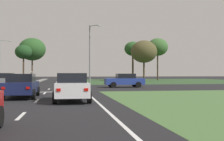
{
  "coord_description": "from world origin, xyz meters",
  "views": [
    {
      "loc": [
        5.13,
        -1.33,
        1.59
      ],
      "look_at": [
        10.52,
        31.46,
        1.9
      ],
      "focal_mm": 45.4,
      "sensor_mm": 36.0,
      "label": 1
    }
  ],
  "objects": [
    {
      "name": "lane_dash_third",
      "position": [
        3.5,
        15.58,
        0.01
      ],
      "size": [
        0.14,
        2.0,
        0.01
      ],
      "primitive_type": "cube",
      "color": "silver",
      "rests_on": "ground"
    },
    {
      "name": "treeline_seventh",
      "position": [
        25.61,
        59.83,
        7.45
      ],
      "size": [
        4.64,
        4.64,
        9.45
      ],
      "color": "#423323",
      "rests_on": "ground"
    },
    {
      "name": "treeline_third",
      "position": [
        -2.97,
        55.88,
        5.71
      ],
      "size": [
        3.25,
        3.25,
        7.14
      ],
      "color": "#423323",
      "rests_on": "ground"
    },
    {
      "name": "ground_plane",
      "position": [
        0.0,
        30.0,
        0.0
      ],
      "size": [
        200.0,
        200.0,
        0.0
      ],
      "primitive_type": "plane",
      "color": "black"
    },
    {
      "name": "street_lamp_third",
      "position": [
        8.74,
        39.71,
        4.79
      ],
      "size": [
        1.59,
        1.39,
        8.57
      ],
      "color": "gray",
      "rests_on": "ground"
    },
    {
      "name": "car_grey_third",
      "position": [
        -1.3,
        29.24,
        0.82
      ],
      "size": [
        4.29,
        2.03,
        1.6
      ],
      "rotation": [
        0.0,
        0.0,
        1.57
      ],
      "color": "slate",
      "rests_on": "ground"
    },
    {
      "name": "lane_dash_second",
      "position": [
        3.5,
        9.58,
        0.01
      ],
      "size": [
        0.14,
        2.0,
        0.01
      ],
      "primitive_type": "cube",
      "color": "silver",
      "rests_on": "ground"
    },
    {
      "name": "car_blue_second",
      "position": [
        11.69,
        29.87,
        0.79
      ],
      "size": [
        4.4,
        2.07,
        1.54
      ],
      "rotation": [
        0.0,
        0.0,
        1.57
      ],
      "color": "navy",
      "rests_on": "ground"
    },
    {
      "name": "grass_verge_far_right",
      "position": [
        25.5,
        54.5,
        0.0
      ],
      "size": [
        35.0,
        35.0,
        0.01
      ],
      "primitive_type": "cube",
      "color": "#2D4C28",
      "rests_on": "ground"
    },
    {
      "name": "pedestrian_at_median",
      "position": [
        0.11,
        42.6,
        1.19
      ],
      "size": [
        0.34,
        0.34,
        1.73
      ],
      "rotation": [
        0.0,
        0.0,
        1.25
      ],
      "color": "#232833",
      "rests_on": "median_island_far"
    },
    {
      "name": "lane_dash_fourth",
      "position": [
        3.5,
        21.58,
        0.01
      ],
      "size": [
        0.14,
        2.0,
        0.01
      ],
      "primitive_type": "cube",
      "color": "silver",
      "rests_on": "ground"
    },
    {
      "name": "edge_line_right",
      "position": [
        6.85,
        12.0,
        0.01
      ],
      "size": [
        0.14,
        24.0,
        0.01
      ],
      "primitive_type": "cube",
      "color": "silver",
      "rests_on": "ground"
    },
    {
      "name": "treeline_fifth",
      "position": [
        19.78,
        59.47,
        6.89
      ],
      "size": [
        3.72,
        3.72,
        8.56
      ],
      "color": "#423323",
      "rests_on": "ground"
    },
    {
      "name": "treeline_fourth",
      "position": [
        -1.81,
        60.17,
        6.62
      ],
      "size": [
        5.59,
        5.59,
        9.01
      ],
      "color": "#423323",
      "rests_on": "ground"
    },
    {
      "name": "stop_bar_near",
      "position": [
        3.8,
        23.0,
        0.01
      ],
      "size": [
        6.4,
        0.5,
        0.01
      ],
      "primitive_type": "cube",
      "color": "silver",
      "rests_on": "ground"
    },
    {
      "name": "street_lamp_fourth",
      "position": [
        -8.4,
        61.52,
        4.85
      ],
      "size": [
        2.38,
        0.74,
        8.62
      ],
      "color": "gray",
      "rests_on": "ground"
    },
    {
      "name": "median_island_far",
      "position": [
        0.0,
        55.0,
        0.07
      ],
      "size": [
        1.2,
        36.0,
        0.14
      ],
      "primitive_type": "cube",
      "color": "gray",
      "rests_on": "ground"
    },
    {
      "name": "treeline_sixth",
      "position": [
        21.13,
        55.27,
        6.04
      ],
      "size": [
        5.45,
        5.45,
        8.37
      ],
      "color": "#423323",
      "rests_on": "ground"
    },
    {
      "name": "car_navy_fourth",
      "position": [
        2.32,
        17.69,
        0.79
      ],
      "size": [
        1.99,
        4.61,
        1.55
      ],
      "color": "#161E47",
      "rests_on": "ground"
    },
    {
      "name": "lane_dash_fifth",
      "position": [
        3.5,
        27.58,
        0.01
      ],
      "size": [
        0.14,
        2.0,
        0.01
      ],
      "primitive_type": "cube",
      "color": "silver",
      "rests_on": "ground"
    },
    {
      "name": "car_white_fifth",
      "position": [
        5.47,
        14.86,
        0.81
      ],
      "size": [
        2.0,
        4.27,
        1.59
      ],
      "color": "silver",
      "rests_on": "ground"
    }
  ]
}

